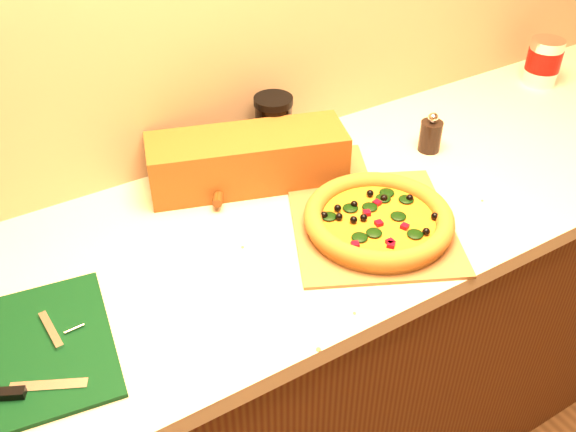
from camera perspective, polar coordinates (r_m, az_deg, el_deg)
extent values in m
cube|color=#461F0F|center=(1.73, 0.22, -12.82)|extent=(2.80, 0.65, 0.86)
cube|color=beige|center=(1.41, 0.26, -1.04)|extent=(2.84, 0.68, 0.04)
cube|color=brown|center=(1.39, 7.46, -0.66)|extent=(0.47, 0.49, 0.01)
cube|color=brown|center=(1.59, 5.74, 4.76)|extent=(0.12, 0.16, 0.01)
cylinder|color=#A66929|center=(1.38, 8.00, -0.73)|extent=(0.30, 0.30, 0.02)
cylinder|color=gold|center=(1.37, 8.04, -0.36)|extent=(0.25, 0.25, 0.01)
torus|color=#91521A|center=(1.36, 8.06, -0.14)|extent=(0.32, 0.32, 0.04)
ellipsoid|color=black|center=(1.41, 8.87, 1.10)|extent=(0.03, 0.03, 0.01)
sphere|color=black|center=(1.33, 7.30, -0.90)|extent=(0.02, 0.02, 0.02)
cube|color=maroon|center=(1.35, 9.92, -0.88)|extent=(0.02, 0.02, 0.01)
cube|color=black|center=(1.20, -20.73, -10.84)|extent=(0.27, 0.34, 0.01)
cube|color=silver|center=(1.22, -20.32, -9.48)|extent=(0.02, 0.10, 0.01)
cylinder|color=silver|center=(1.21, -18.48, -9.49)|extent=(0.04, 0.01, 0.01)
cube|color=silver|center=(1.14, -20.52, -13.91)|extent=(0.12, 0.07, 0.00)
cylinder|color=black|center=(1.66, 12.53, 6.93)|extent=(0.06, 0.06, 0.08)
sphere|color=silver|center=(1.63, 12.78, 8.52)|extent=(0.03, 0.03, 0.03)
cylinder|color=#54300E|center=(1.56, -5.67, 5.11)|extent=(0.18, 0.24, 0.05)
cylinder|color=#54300E|center=(1.70, -5.21, 7.94)|extent=(0.05, 0.06, 0.02)
cylinder|color=#54300E|center=(1.43, -6.22, 1.77)|extent=(0.05, 0.06, 0.02)
cylinder|color=silver|center=(2.09, 21.76, 12.62)|extent=(0.10, 0.10, 0.14)
cylinder|color=#920905|center=(2.09, 21.81, 12.80)|extent=(0.10, 0.10, 0.06)
cube|color=brown|center=(1.49, -3.61, 5.06)|extent=(0.48, 0.28, 0.12)
cylinder|color=black|center=(1.59, -1.28, 7.76)|extent=(0.09, 0.09, 0.14)
cylinder|color=black|center=(1.56, -1.31, 10.20)|extent=(0.09, 0.09, 0.02)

